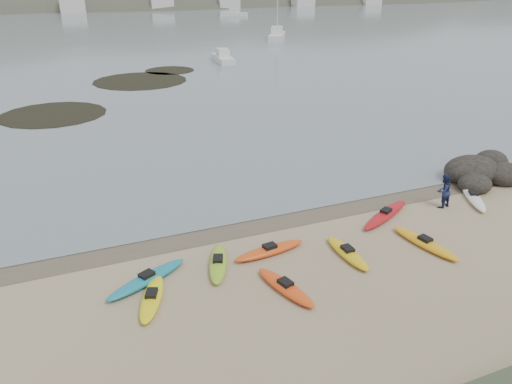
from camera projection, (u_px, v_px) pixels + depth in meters
name	position (u px, v px, depth m)	size (l,w,h in m)	color
ground	(256.00, 220.00, 24.27)	(600.00, 600.00, 0.00)	tan
wet_sand	(258.00, 223.00, 24.01)	(60.00, 60.00, 0.00)	brown
kayaks	(318.00, 248.00, 21.52)	(20.56, 7.11, 0.34)	white
person_east	(444.00, 191.00, 25.28)	(0.87, 0.68, 1.79)	#1B214F
rock_cluster	(482.00, 176.00, 28.99)	(5.18, 3.79, 1.70)	black
kelp_mats	(120.00, 89.00, 51.49)	(21.43, 23.78, 0.04)	black
moored_boats	(134.00, 34.00, 93.00)	(79.93, 79.58, 1.21)	silver
far_hills	(164.00, 43.00, 208.28)	(550.00, 135.00, 80.00)	#384235
far_town	(86.00, 5.00, 147.92)	(199.00, 5.00, 4.00)	beige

